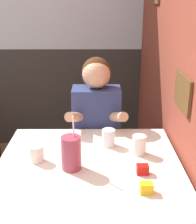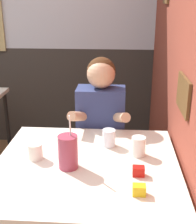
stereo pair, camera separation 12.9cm
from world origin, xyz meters
The scene contains 10 objects.
brick_wall_right centered at (1.49, 1.12, 1.35)m, with size 0.08×4.25×2.70m.
back_wall centered at (-0.01, 2.28, 1.36)m, with size 5.92×0.09×2.70m.
main_table centered at (0.94, 0.40, 0.71)m, with size 1.00×0.95×0.77m.
person_seated centered at (0.98, 1.00, 0.65)m, with size 0.42×0.40×1.24m.
cocktail_pitcher centered at (0.85, 0.35, 0.86)m, with size 0.10×0.10×0.30m.
glass_near_pitcher centered at (1.05, 0.62, 0.83)m, with size 0.08×0.08×0.10m.
glass_center centered at (1.22, 0.51, 0.83)m, with size 0.08×0.08×0.11m.
glass_far_side centered at (0.65, 0.43, 0.82)m, with size 0.08×0.08×0.09m.
condiment_ketchup centered at (1.21, 0.30, 0.80)m, with size 0.06×0.04×0.05m.
condiment_mustard centered at (1.21, 0.13, 0.80)m, with size 0.06×0.04×0.05m.
Camera 1 is at (0.97, -1.09, 1.62)m, focal length 50.00 mm.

